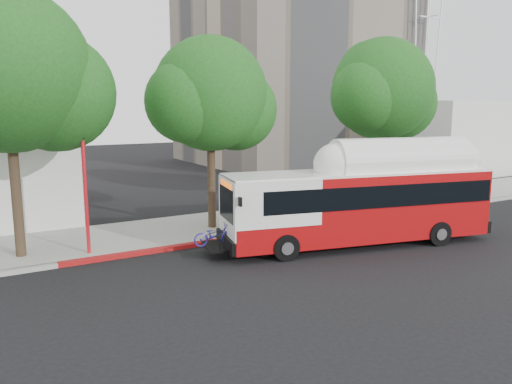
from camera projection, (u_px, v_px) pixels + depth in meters
ground at (308, 261)px, 18.20m from camera, size 120.00×120.00×0.00m
sidewalk at (227, 224)px, 23.72m from camera, size 60.00×5.00×0.15m
curb_strip at (254, 236)px, 21.50m from camera, size 60.00×0.30×0.15m
red_curb_segment at (190, 245)px, 20.01m from camera, size 10.00×0.32×0.16m
street_tree_left at (21, 77)px, 17.57m from camera, size 6.67×5.80×9.74m
street_tree_mid at (218, 99)px, 22.05m from camera, size 5.75×5.00×8.62m
street_tree_right at (388, 94)px, 26.80m from camera, size 6.21×5.40×9.18m
horizon_block at (469, 134)px, 46.20m from camera, size 20.00×12.00×6.00m
transit_bus at (360, 206)px, 20.13m from camera, size 11.94×4.68×3.48m
signal_pole at (86, 193)px, 18.36m from camera, size 0.13×0.45×4.73m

